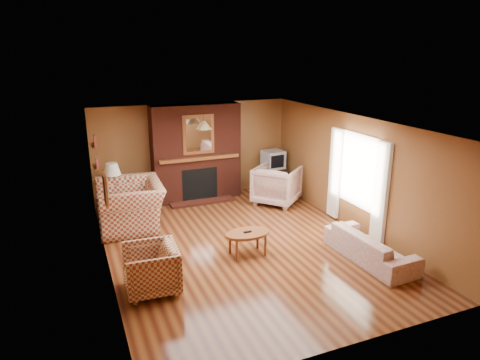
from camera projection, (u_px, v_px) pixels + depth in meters
name	position (u px, v px, depth m)	size (l,w,h in m)	color
floor	(242.00, 245.00, 8.34)	(6.50, 6.50, 0.00)	#401B0D
ceiling	(243.00, 123.00, 7.64)	(6.50, 6.50, 0.00)	white
wall_back	(193.00, 151.00, 10.87)	(6.50, 6.50, 0.00)	brown
wall_front	(347.00, 264.00, 5.12)	(6.50, 6.50, 0.00)	brown
wall_left	(103.00, 204.00, 7.08)	(6.50, 6.50, 0.00)	brown
wall_right	(353.00, 173.00, 8.90)	(6.50, 6.50, 0.00)	brown
fireplace	(196.00, 153.00, 10.64)	(2.20, 0.82, 2.40)	#48190F
window_right	(357.00, 179.00, 8.73)	(0.10, 1.85, 2.00)	beige
bookshelf	(95.00, 152.00, 8.65)	(0.09, 0.55, 0.71)	brown
botanical_print	(105.00, 189.00, 6.73)	(0.05, 0.40, 0.50)	brown
pendant_light	(204.00, 125.00, 9.79)	(0.36, 0.36, 0.48)	black
plaid_loveseat	(130.00, 205.00, 9.07)	(1.52, 1.33, 0.99)	maroon
plaid_armchair	(151.00, 269.00, 6.66)	(0.81, 0.83, 0.76)	maroon
floral_sofa	(370.00, 246.00, 7.69)	(1.83, 0.72, 0.54)	beige
floral_armchair	(277.00, 185.00, 10.52)	(1.00, 1.03, 0.93)	beige
coffee_table	(248.00, 235.00, 7.84)	(0.85, 0.53, 0.47)	brown
side_table	(115.00, 204.00, 9.65)	(0.48, 0.48, 0.65)	brown
table_lamp	(112.00, 175.00, 9.45)	(0.38, 0.38, 0.62)	white
tv_stand	(273.00, 179.00, 11.47)	(0.59, 0.54, 0.65)	black
crt_tv	(273.00, 159.00, 11.30)	(0.56, 0.55, 0.47)	#9FA1A6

